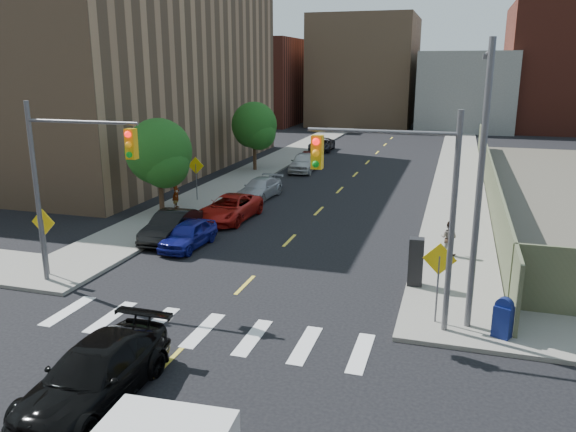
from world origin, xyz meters
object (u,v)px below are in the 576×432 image
Objects in this scene: parked_car_maroon at (310,160)px; parked_car_grey at (322,144)px; pedestrian_west at (176,194)px; payphone at (416,262)px; parked_car_silver at (260,188)px; parked_car_blue at (188,234)px; parked_car_red at (230,208)px; parked_car_white at (304,162)px; pedestrian_east at (449,238)px; black_sedan at (95,374)px; mailbox at (503,318)px; parked_car_black at (171,226)px.

parked_car_maroon is 0.84× the size of parked_car_grey.
parked_car_maroon is 9.56m from parked_car_grey.
pedestrian_west is (-3.83, -16.37, 0.38)m from parked_car_maroon.
parked_car_maroon is 26.71m from payphone.
parked_car_blue is at bearing -83.28° from parked_car_silver.
parked_car_red is 17.45m from parked_car_maroon.
parked_car_silver is 9.80m from parked_car_white.
pedestrian_west reaches higher than parked_car_red.
parked_car_maroon is 2.55× the size of pedestrian_east.
parked_car_silver is 16.58m from payphone.
parked_car_grey is (-1.30, 9.47, 0.00)m from parked_car_maroon.
parked_car_white is 2.14m from parked_car_maroon.
black_sedan reaches higher than parked_car_blue.
parked_car_grey is at bearing 96.60° from black_sedan.
parked_car_red is at bearing -92.61° from parked_car_maroon.
parked_car_grey is at bearing 136.32° from mailbox.
pedestrian_west is 1.14× the size of pedestrian_east.
black_sedan is (4.70, -43.89, 0.09)m from parked_car_grey.
parked_car_blue is at bearing -92.61° from parked_car_maroon.
black_sedan is 11.82m from mailbox.
parked_car_red is 1.07× the size of parked_car_grey.
pedestrian_west is (-3.83, 6.11, 0.38)m from parked_car_blue.
parked_car_black is 0.85× the size of black_sedan.
pedestrian_east is (-1.78, 7.61, 0.13)m from mailbox.
parked_car_black is 0.93× the size of parked_car_grey.
mailbox reaches higher than parked_car_black.
parked_car_red is 0.97× the size of black_sedan.
pedestrian_east is at bearing 3.97° from parked_car_black.
pedestrian_east is at bearing -63.07° from parked_car_maroon.
parked_car_grey is at bearing 88.74° from parked_car_black.
black_sedan is at bearing -128.75° from payphone.
parked_car_white reaches higher than mailbox.
parked_car_silver is at bearing -16.85° from pedestrian_east.
payphone is 4.22m from pedestrian_east.
parked_car_blue is 7.22m from pedestrian_west.
payphone reaches higher than parked_car_maroon.
mailbox is 20.85m from pedestrian_west.
pedestrian_west reaches higher than parked_car_maroon.
parked_car_white is at bearing -38.66° from pedestrian_east.
parked_car_grey is (-1.07, 21.40, 0.01)m from parked_car_silver.
parked_car_black is 1.11× the size of parked_car_maroon.
pedestrian_west is (-2.53, 5.30, 0.31)m from parked_car_black.
parked_car_white reaches higher than parked_car_silver.
parked_car_black is 12.97m from pedestrian_east.
parked_car_black is 19.58m from parked_car_white.
parked_car_blue is 0.74× the size of black_sedan.
parked_car_maroon is 16.82m from pedestrian_west.
parked_car_grey reaches higher than parked_car_blue.
parked_car_blue is at bearing -87.66° from parked_car_red.
payphone reaches higher than pedestrian_east.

